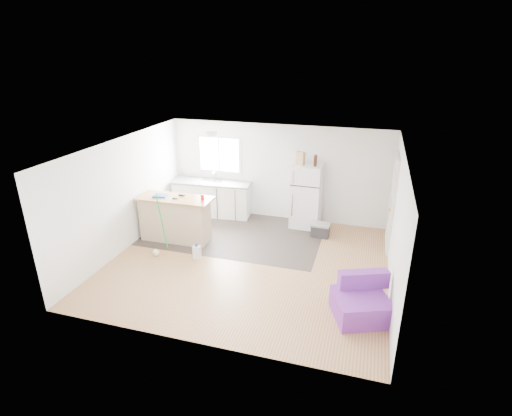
{
  "coord_description": "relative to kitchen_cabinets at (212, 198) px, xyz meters",
  "views": [
    {
      "loc": [
        2.2,
        -6.82,
        4.1
      ],
      "look_at": [
        -0.04,
        0.7,
        0.93
      ],
      "focal_mm": 28.0,
      "sensor_mm": 36.0,
      "label": 1
    }
  ],
  "objects": [
    {
      "name": "bottle_right",
      "position": [
        2.63,
        -0.04,
        1.22
      ],
      "size": [
        0.07,
        0.07,
        0.25
      ],
      "primitive_type": "cylinder",
      "rotation": [
        0.0,
        0.0,
        -0.0
      ],
      "color": "#341609",
      "rests_on": "refrigerator"
    },
    {
      "name": "window",
      "position": [
        0.12,
        0.3,
        1.09
      ],
      "size": [
        1.18,
        0.06,
        0.98
      ],
      "color": "white",
      "rests_on": "back_wall"
    },
    {
      "name": "purple_seat",
      "position": [
        3.95,
        -3.3,
        -0.21
      ],
      "size": [
        1.06,
        1.06,
        0.69
      ],
      "rotation": [
        0.0,
        0.0,
        0.38
      ],
      "color": "purple",
      "rests_on": "floor"
    },
    {
      "name": "room",
      "position": [
        1.67,
        -2.19,
        0.74
      ],
      "size": [
        5.51,
        5.01,
        2.41
      ],
      "color": "olive",
      "rests_on": "ground"
    },
    {
      "name": "refrigerator",
      "position": [
        2.46,
        -0.03,
        0.32
      ],
      "size": [
        0.7,
        0.67,
        1.56
      ],
      "rotation": [
        0.0,
        0.0,
        -0.02
      ],
      "color": "white",
      "rests_on": "floor"
    },
    {
      "name": "peninsula",
      "position": [
        -0.23,
        -1.62,
        0.06
      ],
      "size": [
        1.68,
        0.67,
        1.02
      ],
      "rotation": [
        0.0,
        0.0,
        0.02
      ],
      "color": "tan",
      "rests_on": "floor"
    },
    {
      "name": "vinyl_zone",
      "position": [
        0.94,
        -0.94,
        -0.46
      ],
      "size": [
        4.05,
        2.5,
        0.0
      ],
      "primitive_type": "cube",
      "color": "#312A25",
      "rests_on": "floor"
    },
    {
      "name": "blue_tray",
      "position": [
        -0.54,
        -1.65,
        0.58
      ],
      "size": [
        0.34,
        0.27,
        0.04
      ],
      "primitive_type": "cube",
      "rotation": [
        0.0,
        0.0,
        0.19
      ],
      "color": "#1349B2",
      "rests_on": "peninsula"
    },
    {
      "name": "mop",
      "position": [
        -0.26,
        -2.42,
        -0.23
      ],
      "size": [
        0.26,
        0.39,
        1.41
      ],
      "rotation": [
        0.0,
        0.0,
        0.17
      ],
      "color": "green",
      "rests_on": "floor"
    },
    {
      "name": "interior_door",
      "position": [
        4.39,
        -0.64,
        0.56
      ],
      "size": [
        0.11,
        0.92,
        2.1
      ],
      "color": "white",
      "rests_on": "right_wall"
    },
    {
      "name": "cardboard_box",
      "position": [
        2.29,
        -0.08,
        1.25
      ],
      "size": [
        0.22,
        0.17,
        0.3
      ],
      "primitive_type": "cube",
      "rotation": [
        0.0,
        0.0,
        -0.41
      ],
      "color": "tan",
      "rests_on": "refrigerator"
    },
    {
      "name": "kitchen_cabinets",
      "position": [
        0.0,
        0.0,
        0.0
      ],
      "size": [
        2.06,
        0.79,
        1.18
      ],
      "rotation": [
        0.0,
        0.0,
        0.08
      ],
      "color": "white",
      "rests_on": "floor"
    },
    {
      "name": "cleaner_jug",
      "position": [
        0.6,
        -2.32,
        -0.31
      ],
      "size": [
        0.16,
        0.12,
        0.34
      ],
      "rotation": [
        0.0,
        0.0,
        0.06
      ],
      "color": "white",
      "rests_on": "floor"
    },
    {
      "name": "tool_a",
      "position": [
        -0.1,
        -1.48,
        0.58
      ],
      "size": [
        0.15,
        0.07,
        0.03
      ],
      "primitive_type": "cube",
      "rotation": [
        0.0,
        0.0,
        -0.16
      ],
      "color": "black",
      "rests_on": "peninsula"
    },
    {
      "name": "bottle_left",
      "position": [
        2.64,
        -0.12,
        1.22
      ],
      "size": [
        0.08,
        0.08,
        0.25
      ],
      "primitive_type": "cylinder",
      "rotation": [
        0.0,
        0.0,
        0.22
      ],
      "color": "#341609",
      "rests_on": "refrigerator"
    },
    {
      "name": "cooler",
      "position": [
        2.9,
        -0.53,
        -0.29
      ],
      "size": [
        0.44,
        0.3,
        0.33
      ],
      "rotation": [
        0.0,
        0.0,
        -0.03
      ],
      "color": "#2A2B2D",
      "rests_on": "floor"
    },
    {
      "name": "red_cup",
      "position": [
        0.44,
        -1.58,
        0.63
      ],
      "size": [
        0.09,
        0.09,
        0.12
      ],
      "primitive_type": "cylinder",
      "rotation": [
        0.0,
        0.0,
        -0.17
      ],
      "color": "red",
      "rests_on": "peninsula"
    },
    {
      "name": "tool_b",
      "position": [
        -0.16,
        -1.7,
        0.58
      ],
      "size": [
        0.1,
        0.04,
        0.03
      ],
      "primitive_type": "cube",
      "rotation": [
        0.0,
        0.0,
        0.01
      ],
      "color": "black",
      "rests_on": "peninsula"
    },
    {
      "name": "ceiling_fixture",
      "position": [
        0.47,
        -0.99,
        1.9
      ],
      "size": [
        0.3,
        0.3,
        0.07
      ],
      "primitive_type": "cylinder",
      "color": "white",
      "rests_on": "ceiling"
    }
  ]
}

